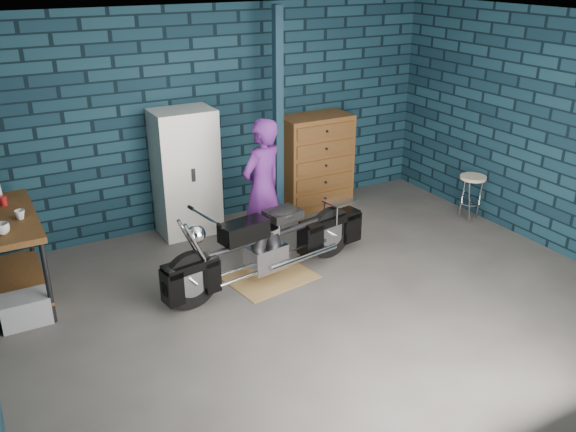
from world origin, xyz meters
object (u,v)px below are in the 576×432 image
object	(u,v)px
workbench	(11,259)
storage_bin	(25,309)
motorcycle	(270,239)
locker	(186,173)
tool_chest	(316,162)
shop_stool	(471,198)
person	(262,188)

from	to	relation	value
workbench	storage_bin	xyz separation A→B (m)	(0.02, -0.50, -0.32)
motorcycle	locker	xyz separation A→B (m)	(-0.33, 1.56, 0.31)
storage_bin	tool_chest	xyz separation A→B (m)	(3.93, 1.21, 0.50)
storage_bin	workbench	bearing A→B (deg)	92.29
locker	shop_stool	xyz separation A→B (m)	(3.35, -1.41, -0.48)
shop_stool	workbench	bearing A→B (deg)	172.67
person	storage_bin	distance (m)	2.72
locker	motorcycle	bearing A→B (deg)	-77.91
workbench	shop_stool	bearing A→B (deg)	-7.33
motorcycle	person	xyz separation A→B (m)	(0.21, 0.58, 0.33)
workbench	shop_stool	distance (m)	5.51
storage_bin	tool_chest	bearing A→B (deg)	17.15
storage_bin	locker	bearing A→B (deg)	30.13
locker	person	bearing A→B (deg)	-61.03
motorcycle	locker	distance (m)	1.63
workbench	tool_chest	distance (m)	4.02
motorcycle	person	bearing A→B (deg)	61.16
person	tool_chest	bearing A→B (deg)	-164.39
locker	storage_bin	bearing A→B (deg)	-149.87
workbench	motorcycle	distance (m)	2.59
workbench	person	size ratio (longest dim) A/B	0.87
storage_bin	locker	size ratio (longest dim) A/B	0.28
motorcycle	storage_bin	distance (m)	2.47
locker	tool_chest	xyz separation A→B (m)	(1.84, 0.00, -0.14)
workbench	person	world-z (taller)	person
motorcycle	shop_stool	xyz separation A→B (m)	(3.02, 0.15, -0.17)
motorcycle	tool_chest	world-z (taller)	tool_chest
person	storage_bin	size ratio (longest dim) A/B	3.62
locker	shop_stool	distance (m)	3.67
person	shop_stool	xyz separation A→B (m)	(2.81, -0.43, -0.50)
workbench	tool_chest	world-z (taller)	tool_chest
person	storage_bin	xyz separation A→B (m)	(-2.63, -0.23, -0.66)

